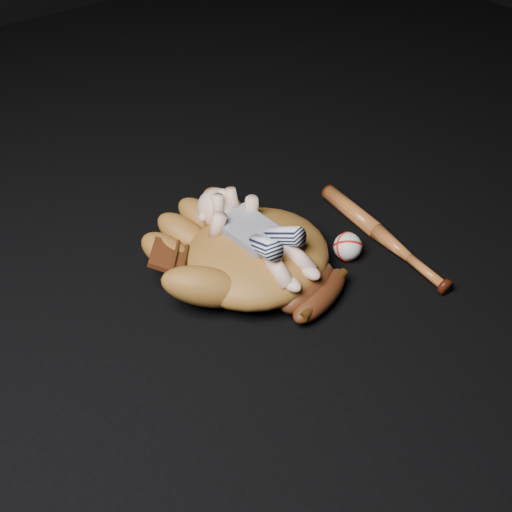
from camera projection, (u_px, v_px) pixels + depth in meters
name	position (u px, v px, depth m)	size (l,w,h in m)	color
baseball_glove	(256.00, 250.00, 1.44)	(0.43, 0.49, 0.15)	brown
newborn_baby	(259.00, 234.00, 1.41)	(0.16, 0.35, 0.14)	#E4AE93
baseball_bat	(383.00, 236.00, 1.57)	(0.04, 0.45, 0.04)	#A85120
baseball	(348.00, 247.00, 1.52)	(0.07, 0.07, 0.07)	silver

